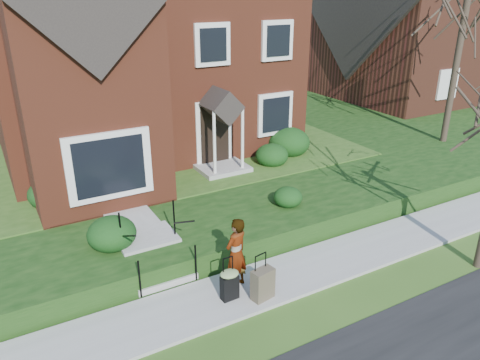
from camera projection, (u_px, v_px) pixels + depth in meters
ground at (285, 278)px, 10.84m from camera, size 120.00×120.00×0.00m
sidewalk at (285, 277)px, 10.82m from camera, size 60.00×1.60×0.08m
terrace at (221, 128)px, 21.30m from camera, size 44.00×20.00×0.60m
walkway at (115, 197)px, 13.48m from camera, size 1.20×6.00×0.06m
main_house at (130, 17)px, 16.45m from camera, size 10.40×10.20×9.40m
neighbour_house at (418, 7)px, 24.95m from camera, size 9.40×8.00×9.20m
front_steps at (153, 252)px, 11.00m from camera, size 1.40×2.02×1.50m
foundation_shrubs at (216, 166)px, 14.70m from camera, size 9.65×4.75×1.07m
woman at (236, 253)px, 10.12m from camera, size 0.71×0.59×1.66m
suitcase_black at (230, 283)px, 9.86m from camera, size 0.42×0.35×0.99m
suitcase_olive at (263, 284)px, 9.89m from camera, size 0.53×0.36×1.05m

